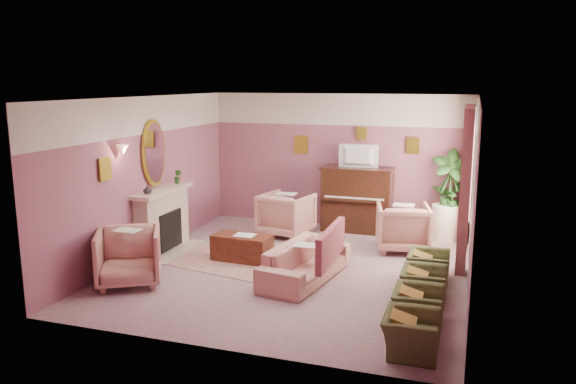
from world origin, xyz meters
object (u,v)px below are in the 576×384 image
(olive_chair_d, at_px, (428,262))
(side_table, at_px, (444,223))
(floral_armchair_left, at_px, (286,212))
(olive_chair_b, at_px, (418,301))
(olive_chair_a, at_px, (411,327))
(olive_chair_c, at_px, (424,280))
(floral_armchair_right, at_px, (403,225))
(floral_armchair_front, at_px, (129,254))
(television, at_px, (358,154))
(coffee_table, at_px, (242,248))
(piano, at_px, (357,200))
(sofa, at_px, (306,255))

(olive_chair_d, height_order, side_table, side_table)
(floral_armchair_left, distance_m, olive_chair_b, 4.53)
(olive_chair_a, height_order, olive_chair_c, same)
(floral_armchair_left, distance_m, olive_chair_a, 5.19)
(olive_chair_a, height_order, olive_chair_b, same)
(floral_armchair_left, bearing_deg, olive_chair_a, -55.67)
(floral_armchair_right, distance_m, floral_armchair_front, 4.85)
(television, distance_m, coffee_table, 3.22)
(olive_chair_c, height_order, olive_chair_d, same)
(piano, bearing_deg, olive_chair_b, -68.78)
(floral_armchair_left, xyz_separation_m, side_table, (3.04, 0.62, -0.13))
(television, height_order, floral_armchair_right, television)
(piano, bearing_deg, sofa, -93.34)
(coffee_table, height_order, sofa, sofa)
(sofa, distance_m, floral_armchair_front, 2.71)
(sofa, bearing_deg, olive_chair_b, -31.71)
(olive_chair_b, bearing_deg, sofa, 148.29)
(olive_chair_d, xyz_separation_m, side_table, (0.12, 2.45, 0.04))
(television, bearing_deg, floral_armchair_left, -150.12)
(coffee_table, height_order, side_table, side_table)
(piano, relative_size, coffee_table, 1.40)
(sofa, xyz_separation_m, floral_armchair_left, (-1.09, 2.33, 0.09))
(television, xyz_separation_m, olive_chair_a, (1.65, -5.02, -1.29))
(piano, bearing_deg, coffee_table, -120.31)
(floral_armchair_right, bearing_deg, floral_armchair_front, -140.66)
(floral_armchair_left, bearing_deg, piano, 31.54)
(side_table, bearing_deg, olive_chair_a, -91.35)
(coffee_table, relative_size, floral_armchair_front, 1.04)
(floral_armchair_front, distance_m, olive_chair_b, 4.33)
(floral_armchair_right, bearing_deg, olive_chair_d, -69.09)
(sofa, bearing_deg, television, 86.60)
(coffee_table, distance_m, olive_chair_d, 3.14)
(sofa, bearing_deg, floral_armchair_right, 58.27)
(side_table, bearing_deg, floral_armchair_right, -126.71)
(floral_armchair_right, relative_size, side_table, 1.37)
(olive_chair_a, relative_size, side_table, 1.02)
(piano, distance_m, television, 0.95)
(coffee_table, distance_m, floral_armchair_right, 2.96)
(floral_armchair_front, height_order, olive_chair_a, floral_armchair_front)
(sofa, bearing_deg, olive_chair_d, 15.54)
(floral_armchair_right, height_order, olive_chair_a, floral_armchair_right)
(olive_chair_c, bearing_deg, side_table, 87.98)
(floral_armchair_front, xyz_separation_m, side_table, (4.44, 4.00, -0.13))
(olive_chair_a, distance_m, side_table, 4.91)
(sofa, height_order, olive_chair_a, sofa)
(olive_chair_b, bearing_deg, olive_chair_c, 90.00)
(floral_armchair_front, relative_size, side_table, 1.37)
(floral_armchair_front, bearing_deg, floral_armchair_right, 39.34)
(coffee_table, distance_m, side_table, 4.04)
(olive_chair_a, distance_m, olive_chair_b, 0.82)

